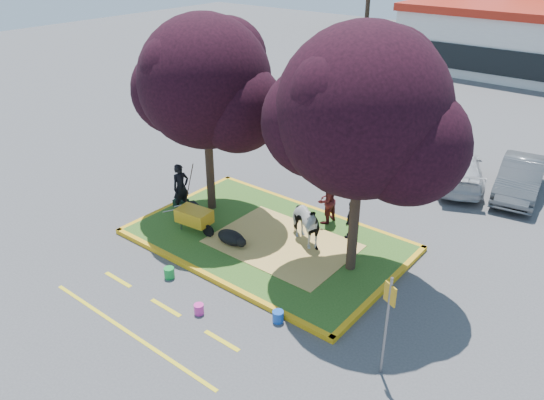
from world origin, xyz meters
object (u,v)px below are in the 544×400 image
Objects in this scene: calf at (231,238)px; car_black at (284,119)px; bucket_blue at (278,316)px; car_silver at (304,118)px; handler at (181,188)px; wheelbarrow at (194,216)px; bucket_green at (169,273)px; sign_post at (387,316)px; bucket_pink at (199,309)px; cow at (303,223)px.

car_black is (-5.23, 9.50, 0.24)m from calf.
car_silver is (-7.58, 11.75, 0.59)m from bucket_blue.
handler is 0.84× the size of wheelbarrow.
handler reaches higher than bucket_green.
sign_post is at bearing -93.75° from handler.
wheelbarrow is 10.36m from car_black.
car_black reaches higher than bucket_pink.
sign_post is 0.72× the size of car_black.
cow is at bearing 47.37° from calf.
bucket_blue is (3.56, 0.42, -0.00)m from bucket_green.
car_silver is (-10.42, 11.69, -0.84)m from sign_post.
bucket_blue is (-2.84, -0.06, -1.42)m from sign_post.
wheelbarrow is at bearing 123.75° from car_silver.
cow reaches higher than bucket_green.
calf is (-1.71, -1.37, -0.51)m from cow.
calf is 0.28× the size of car_black.
cow reaches higher than car_black.
cow is 0.48× the size of car_black.
handler reaches higher than wheelbarrow.
bucket_pink is 0.08× the size of car_black.
handler reaches higher than calf.
wheelbarrow is 4.03m from bucket_pink.
wheelbarrow is 0.78× the size of sign_post.
sign_post is at bearing 13.16° from bucket_pink.
bucket_pink is at bearing -141.96° from sign_post.
sign_post reaches higher than calf.
cow is 0.67× the size of sign_post.
sign_post is 0.57× the size of car_silver.
car_black is (-11.33, 11.28, -0.97)m from sign_post.
calf is 1.47m from wheelbarrow.
cow is 3.64m from bucket_blue.
wheelbarrow reaches higher than bucket_blue.
handler is at bearing 176.50° from calf.
car_black is 0.79× the size of car_silver.
wheelbarrow is at bearing -167.41° from sign_post.
bucket_blue is at bearing -100.69° from handler.
bucket_blue is 0.09× the size of car_black.
handler is at bearing 123.74° from cow.
handler reaches higher than bucket_blue.
cow is 5.43× the size of bucket_green.
handler is 5.33× the size of bucket_green.
wheelbarrow is at bearing 160.04° from bucket_blue.
bucket_green is 1.88m from bucket_pink.
sign_post is 9.23× the size of bucket_pink.
cow is at bearing -40.38° from car_black.
calf is 3.75m from bucket_blue.
cow is 0.86× the size of wheelbarrow.
bucket_green is (-0.29, -2.26, -0.20)m from calf.
car_black is at bearing 41.85° from car_silver.
cow is 1.75× the size of calf.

